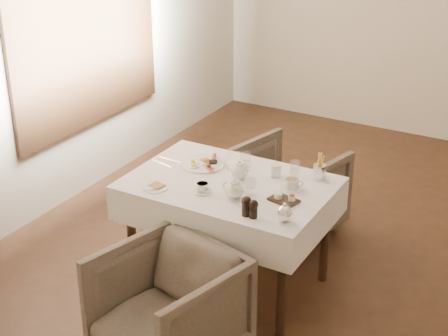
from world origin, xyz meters
name	(u,v)px	position (x,y,z in m)	size (l,w,h in m)	color
room	(84,0)	(-2.22, 0.00, 1.60)	(5.00, 5.00, 5.00)	#321C10
table	(229,198)	(-0.48, -0.77, 0.64)	(1.28, 0.88, 0.75)	black
armchair_near	(168,308)	(-0.42, -1.59, 0.33)	(0.70, 0.73, 0.66)	#4E4439
armchair_far	(285,191)	(-0.46, 0.04, 0.34)	(0.73, 0.75, 0.68)	#4E4439
breakfast_plate	(203,163)	(-0.76, -0.63, 0.77)	(0.30, 0.30, 0.04)	white
side_plate	(154,187)	(-0.85, -1.08, 0.76)	(0.18, 0.16, 0.02)	white
teapot_centre	(240,170)	(-0.45, -0.70, 0.82)	(0.16, 0.12, 0.13)	white
teapot_front	(235,188)	(-0.35, -0.95, 0.82)	(0.16, 0.13, 0.13)	white
creamer	(275,170)	(-0.26, -0.56, 0.80)	(0.07, 0.07, 0.08)	white
teacup_near	(202,188)	(-0.56, -0.98, 0.78)	(0.12, 0.12, 0.06)	white
teacup_far	(292,185)	(-0.10, -0.67, 0.79)	(0.14, 0.14, 0.07)	white
glass_left	(245,159)	(-0.51, -0.51, 0.80)	(0.07, 0.07, 0.10)	silver
glass_mid	(251,187)	(-0.29, -0.86, 0.80)	(0.07, 0.07, 0.10)	silver
glass_right	(295,167)	(-0.17, -0.45, 0.80)	(0.06, 0.06, 0.09)	silver
condiment_board	(284,199)	(-0.07, -0.84, 0.77)	(0.19, 0.15, 0.04)	black
pepper_mill_left	(246,206)	(-0.19, -1.11, 0.82)	(0.06, 0.06, 0.12)	black
pepper_mill_right	(253,209)	(-0.14, -1.11, 0.81)	(0.06, 0.06, 0.11)	black
silver_pot	(285,212)	(0.03, -1.06, 0.81)	(0.11, 0.09, 0.12)	white
fries_cup	(320,168)	(0.00, -0.45, 0.83)	(0.08, 0.08, 0.18)	silver
cutlery_fork	(171,160)	(-0.99, -0.68, 0.76)	(0.02, 0.20, 0.00)	silver
cutlery_knife	(162,164)	(-1.01, -0.76, 0.76)	(0.02, 0.19, 0.00)	silver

